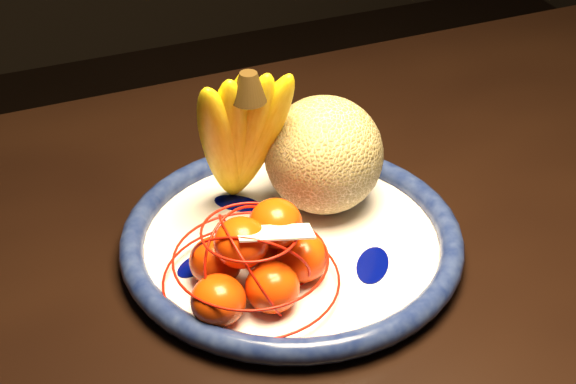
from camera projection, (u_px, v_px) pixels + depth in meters
name	position (u px, v px, depth m)	size (l,w,h in m)	color
dining_table	(325.00, 345.00, 0.94)	(1.62, 0.98, 0.81)	black
fruit_bowl	(292.00, 240.00, 0.93)	(0.36, 0.36, 0.03)	white
cantaloupe	(324.00, 155.00, 0.95)	(0.13, 0.13, 0.13)	olive
banana_bunch	(240.00, 132.00, 0.91)	(0.13, 0.12, 0.20)	yellow
mandarin_bag	(255.00, 260.00, 0.85)	(0.20, 0.20, 0.11)	#FF4100
price_tag	(275.00, 233.00, 0.82)	(0.07, 0.03, 0.00)	white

